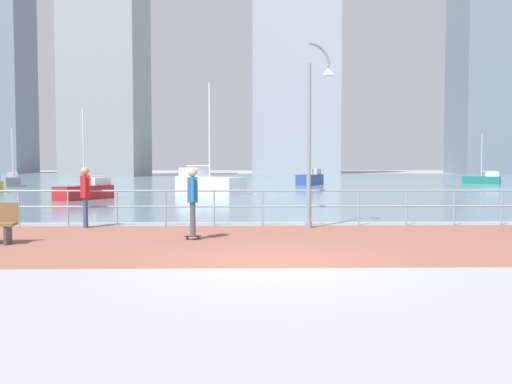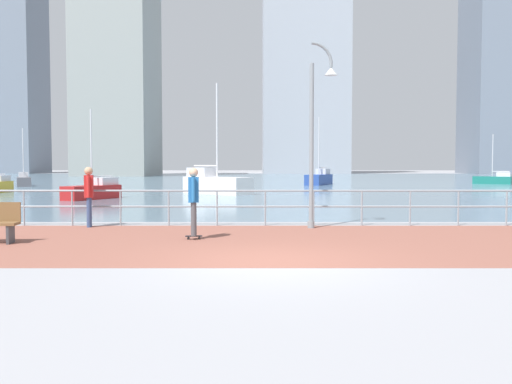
{
  "view_description": "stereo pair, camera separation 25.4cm",
  "coord_description": "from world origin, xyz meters",
  "px_view_note": "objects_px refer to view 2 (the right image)",
  "views": [
    {
      "loc": [
        -0.52,
        -9.79,
        1.78
      ],
      "look_at": [
        -0.24,
        3.52,
        1.1
      ],
      "focal_mm": 38.04,
      "sensor_mm": 36.0,
      "label": 1
    },
    {
      "loc": [
        -0.27,
        -9.79,
        1.78
      ],
      "look_at": [
        -0.24,
        3.52,
        1.1
      ],
      "focal_mm": 38.04,
      "sensor_mm": 36.0,
      "label": 2
    }
  ],
  "objects_px": {
    "bystander": "(88,192)",
    "sailboat_blue": "(92,191)",
    "sailboat_white": "(318,178)",
    "sailboat_gray": "(22,181)",
    "sailboat_teal": "(214,183)",
    "lamppost": "(316,126)",
    "sailboat_ivory": "(492,179)",
    "skateboarder": "(192,196)"
  },
  "relations": [
    {
      "from": "bystander",
      "to": "sailboat_blue",
      "type": "distance_m",
      "value": 12.96
    },
    {
      "from": "sailboat_white",
      "to": "sailboat_gray",
      "type": "bearing_deg",
      "value": -173.45
    },
    {
      "from": "sailboat_teal",
      "to": "sailboat_gray",
      "type": "relative_size",
      "value": 1.41
    },
    {
      "from": "lamppost",
      "to": "sailboat_ivory",
      "type": "relative_size",
      "value": 1.15
    },
    {
      "from": "sailboat_blue",
      "to": "sailboat_gray",
      "type": "height_order",
      "value": "sailboat_gray"
    },
    {
      "from": "sailboat_blue",
      "to": "skateboarder",
      "type": "bearing_deg",
      "value": -65.37
    },
    {
      "from": "sailboat_ivory",
      "to": "sailboat_gray",
      "type": "bearing_deg",
      "value": -173.82
    },
    {
      "from": "bystander",
      "to": "sailboat_teal",
      "type": "relative_size",
      "value": 0.26
    },
    {
      "from": "skateboarder",
      "to": "sailboat_teal",
      "type": "distance_m",
      "value": 20.12
    },
    {
      "from": "sailboat_white",
      "to": "lamppost",
      "type": "bearing_deg",
      "value": -96.79
    },
    {
      "from": "sailboat_teal",
      "to": "sailboat_ivory",
      "type": "bearing_deg",
      "value": 33.68
    },
    {
      "from": "sailboat_white",
      "to": "bystander",
      "type": "bearing_deg",
      "value": -107.82
    },
    {
      "from": "sailboat_teal",
      "to": "skateboarder",
      "type": "bearing_deg",
      "value": -87.15
    },
    {
      "from": "sailboat_teal",
      "to": "sailboat_ivory",
      "type": "xyz_separation_m",
      "value": [
        23.9,
        15.92,
        -0.21
      ]
    },
    {
      "from": "sailboat_white",
      "to": "sailboat_teal",
      "type": "bearing_deg",
      "value": -119.13
    },
    {
      "from": "sailboat_ivory",
      "to": "bystander",
      "type": "bearing_deg",
      "value": -127.99
    },
    {
      "from": "lamppost",
      "to": "bystander",
      "type": "relative_size",
      "value": 3.02
    },
    {
      "from": "skateboarder",
      "to": "sailboat_ivory",
      "type": "height_order",
      "value": "sailboat_ivory"
    },
    {
      "from": "lamppost",
      "to": "sailboat_teal",
      "type": "distance_m",
      "value": 18.41
    },
    {
      "from": "skateboarder",
      "to": "sailboat_white",
      "type": "height_order",
      "value": "sailboat_white"
    },
    {
      "from": "sailboat_ivory",
      "to": "sailboat_teal",
      "type": "bearing_deg",
      "value": -146.32
    },
    {
      "from": "bystander",
      "to": "skateboarder",
      "type": "bearing_deg",
      "value": -37.8
    },
    {
      "from": "lamppost",
      "to": "sailboat_teal",
      "type": "xyz_separation_m",
      "value": [
        -4.18,
        17.79,
        -2.22
      ]
    },
    {
      "from": "bystander",
      "to": "lamppost",
      "type": "bearing_deg",
      "value": -2.02
    },
    {
      "from": "skateboarder",
      "to": "sailboat_gray",
      "type": "height_order",
      "value": "sailboat_gray"
    },
    {
      "from": "sailboat_teal",
      "to": "sailboat_blue",
      "type": "relative_size",
      "value": 1.45
    },
    {
      "from": "bystander",
      "to": "sailboat_gray",
      "type": "height_order",
      "value": "sailboat_gray"
    },
    {
      "from": "sailboat_gray",
      "to": "sailboat_teal",
      "type": "bearing_deg",
      "value": -34.82
    },
    {
      "from": "skateboarder",
      "to": "bystander",
      "type": "bearing_deg",
      "value": 142.2
    },
    {
      "from": "lamppost",
      "to": "sailboat_gray",
      "type": "bearing_deg",
      "value": 125.31
    },
    {
      "from": "sailboat_teal",
      "to": "sailboat_gray",
      "type": "distance_m",
      "value": 20.21
    },
    {
      "from": "sailboat_teal",
      "to": "sailboat_ivory",
      "type": "relative_size",
      "value": 1.48
    },
    {
      "from": "lamppost",
      "to": "sailboat_ivory",
      "type": "xyz_separation_m",
      "value": [
        19.72,
        33.71,
        -2.42
      ]
    },
    {
      "from": "bystander",
      "to": "sailboat_blue",
      "type": "relative_size",
      "value": 0.37
    },
    {
      "from": "sailboat_blue",
      "to": "sailboat_ivory",
      "type": "height_order",
      "value": "sailboat_blue"
    },
    {
      "from": "sailboat_teal",
      "to": "sailboat_blue",
      "type": "distance_m",
      "value": 7.79
    },
    {
      "from": "bystander",
      "to": "sailboat_gray",
      "type": "xyz_separation_m",
      "value": [
        -14.34,
        29.1,
        -0.56
      ]
    },
    {
      "from": "bystander",
      "to": "sailboat_teal",
      "type": "bearing_deg",
      "value": 82.68
    },
    {
      "from": "sailboat_gray",
      "to": "sailboat_ivory",
      "type": "bearing_deg",
      "value": 6.18
    },
    {
      "from": "lamppost",
      "to": "sailboat_teal",
      "type": "relative_size",
      "value": 0.77
    },
    {
      "from": "skateboarder",
      "to": "sailboat_blue",
      "type": "height_order",
      "value": "sailboat_blue"
    },
    {
      "from": "bystander",
      "to": "sailboat_ivory",
      "type": "height_order",
      "value": "sailboat_ivory"
    }
  ]
}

